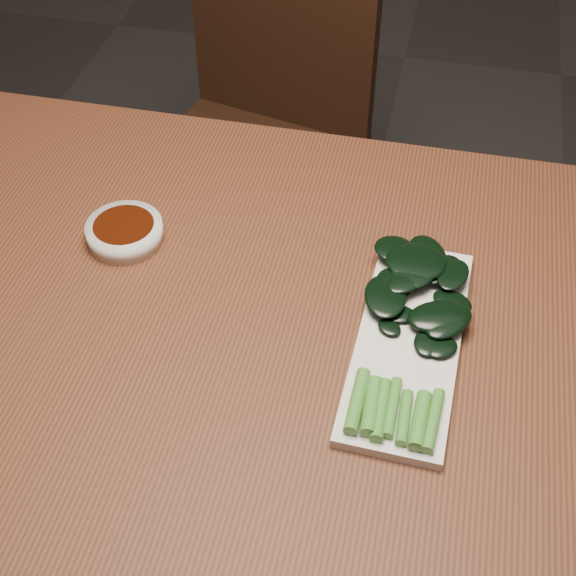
{
  "coord_description": "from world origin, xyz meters",
  "views": [
    {
      "loc": [
        0.16,
        -0.67,
        1.51
      ],
      "look_at": [
        0.0,
        0.04,
        0.76
      ],
      "focal_mm": 50.0,
      "sensor_mm": 36.0,
      "label": 1
    }
  ],
  "objects_px": {
    "table": "(282,348)",
    "chair_far": "(259,130)",
    "serving_plate": "(408,342)",
    "sauce_bowl": "(125,232)",
    "gai_lan": "(415,307)"
  },
  "relations": [
    {
      "from": "table",
      "to": "chair_far",
      "type": "relative_size",
      "value": 1.57
    },
    {
      "from": "serving_plate",
      "to": "gai_lan",
      "type": "bearing_deg",
      "value": 88.18
    },
    {
      "from": "sauce_bowl",
      "to": "gai_lan",
      "type": "xyz_separation_m",
      "value": [
        0.41,
        -0.07,
        0.01
      ]
    },
    {
      "from": "chair_far",
      "to": "serving_plate",
      "type": "relative_size",
      "value": 2.63
    },
    {
      "from": "sauce_bowl",
      "to": "serving_plate",
      "type": "relative_size",
      "value": 0.31
    },
    {
      "from": "table",
      "to": "sauce_bowl",
      "type": "relative_size",
      "value": 13.22
    },
    {
      "from": "serving_plate",
      "to": "gai_lan",
      "type": "height_order",
      "value": "gai_lan"
    },
    {
      "from": "chair_far",
      "to": "gai_lan",
      "type": "relative_size",
      "value": 2.58
    },
    {
      "from": "chair_far",
      "to": "serving_plate",
      "type": "distance_m",
      "value": 0.91
    },
    {
      "from": "table",
      "to": "serving_plate",
      "type": "height_order",
      "value": "serving_plate"
    },
    {
      "from": "table",
      "to": "chair_far",
      "type": "distance_m",
      "value": 0.81
    },
    {
      "from": "gai_lan",
      "to": "sauce_bowl",
      "type": "bearing_deg",
      "value": 170.75
    },
    {
      "from": "table",
      "to": "chair_far",
      "type": "xyz_separation_m",
      "value": [
        -0.22,
        0.75,
        -0.19
      ]
    },
    {
      "from": "serving_plate",
      "to": "sauce_bowl",
      "type": "bearing_deg",
      "value": 165.15
    },
    {
      "from": "chair_far",
      "to": "table",
      "type": "bearing_deg",
      "value": -60.54
    }
  ]
}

